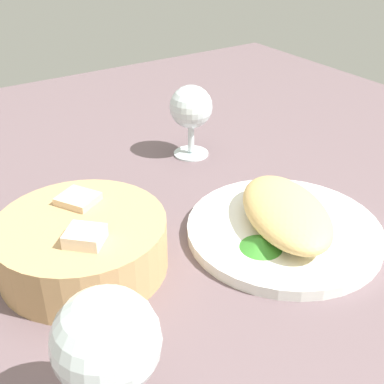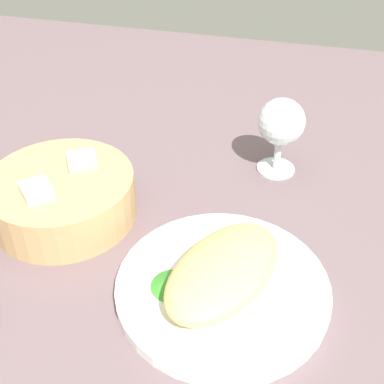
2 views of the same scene
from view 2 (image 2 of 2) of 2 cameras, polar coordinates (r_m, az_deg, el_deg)
The scene contains 6 objects.
ground_plane at distance 64.69cm, azimuth -6.02°, elevation -5.98°, with size 140.00×140.00×2.00cm, color #655257.
plate at distance 57.31cm, azimuth 3.46°, elevation -10.72°, with size 23.87×23.87×1.40cm, color white.
omelette at distance 55.29cm, azimuth 3.56°, elevation -8.85°, with size 17.00×9.55×4.06cm, color #DAB46D.
lettuce_garnish at distance 55.98cm, azimuth -2.20°, elevation -10.14°, with size 4.99×4.99×1.27cm, color #388C2C.
bread_basket at distance 67.38cm, azimuth -14.40°, elevation -0.44°, with size 18.79×18.79×7.48cm.
wine_glass_near at distance 72.38cm, azimuth 10.04°, elevation 7.48°, with size 6.71×6.71×11.51cm.
Camera 2 is at (-43.13, -18.10, 43.68)cm, focal length 47.17 mm.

